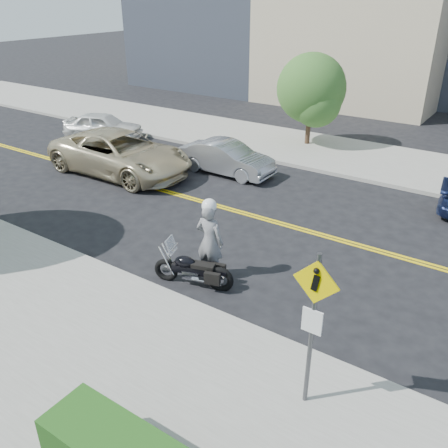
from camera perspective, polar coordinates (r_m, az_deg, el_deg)
ground_plane at (r=15.36m, az=5.58°, el=0.40°), size 120.00×120.00×0.00m
sidewalk_near at (r=10.40m, az=-15.62°, el=-14.42°), size 60.00×5.00×0.15m
sidewalk_far at (r=21.78m, az=15.31°, el=7.75°), size 60.00×5.00×0.15m
pedestrian_sign at (r=7.91m, az=10.64°, el=-11.02°), size 0.78×0.08×3.00m
motorcyclist at (r=11.87m, az=-1.73°, el=-1.84°), size 0.78×0.54×2.19m
motorcycle at (r=11.79m, az=-3.72°, el=-4.75°), size 2.12×1.16×1.23m
suv at (r=19.51m, az=-12.35°, el=8.31°), size 6.10×2.87×1.69m
parked_car_white at (r=24.58m, az=-14.34°, el=11.36°), size 4.13×2.86×1.31m
parked_car_silver at (r=19.12m, az=0.33°, el=7.95°), size 3.94×1.39×1.30m
tree_far_a at (r=22.53m, az=10.46°, el=15.75°), size 3.11×3.11×4.26m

